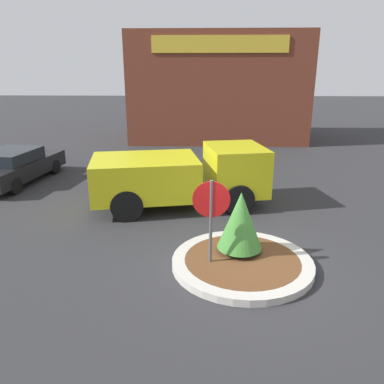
% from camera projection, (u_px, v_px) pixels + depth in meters
% --- Properties ---
extents(ground_plane, '(120.00, 120.00, 0.00)m').
position_uv_depth(ground_plane, '(242.00, 266.00, 8.60)').
color(ground_plane, '#2D2D30').
extents(traffic_island, '(3.22, 3.22, 0.17)m').
position_uv_depth(traffic_island, '(242.00, 262.00, 8.58)').
color(traffic_island, '#BCB7AD').
rests_on(traffic_island, ground_plane).
extents(stop_sign, '(0.81, 0.07, 2.07)m').
position_uv_depth(stop_sign, '(211.00, 209.00, 8.07)').
color(stop_sign, '#4C4C51').
rests_on(stop_sign, ground_plane).
extents(island_shrub, '(1.06, 1.06, 1.48)m').
position_uv_depth(island_shrub, '(240.00, 220.00, 8.69)').
color(island_shrub, brown).
rests_on(island_shrub, traffic_island).
extents(utility_truck, '(5.85, 3.34, 1.93)m').
position_uv_depth(utility_truck, '(181.00, 175.00, 12.13)').
color(utility_truck, gold).
rests_on(utility_truck, ground_plane).
extents(storefront_building, '(10.65, 6.07, 6.44)m').
position_uv_depth(storefront_building, '(217.00, 88.00, 23.84)').
color(storefront_building, brown).
rests_on(storefront_building, ground_plane).
extents(parked_sedan_black, '(2.44, 4.79, 1.34)m').
position_uv_depth(parked_sedan_black, '(14.00, 166.00, 14.79)').
color(parked_sedan_black, black).
rests_on(parked_sedan_black, ground_plane).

